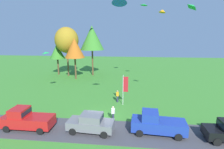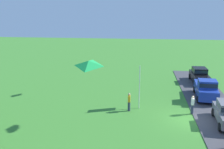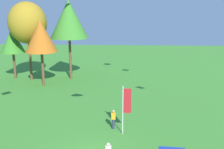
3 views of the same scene
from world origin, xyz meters
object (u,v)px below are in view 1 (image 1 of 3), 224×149
car_pickup_far_end (26,119)px  tree_center_back (92,38)px  tree_left_of_center (57,51)px  tree_far_left (67,40)px  car_pickup_mid_row (156,123)px  kite_delta_mid_center (119,1)px  kite_diamond_low_drifter (45,53)px  person_watching_sky (117,96)px  kite_delta_trailing_tail (162,11)px  flag_banner (125,86)px  person_beside_suv (113,114)px  tree_far_right (75,48)px  kite_delta_topmost (144,5)px  kite_diamond_over_trees (193,6)px  car_sedan_by_flagpole (91,122)px

car_pickup_far_end → tree_center_back: 25.82m
tree_left_of_center → tree_far_left: 3.91m
car_pickup_far_end → car_pickup_mid_row: 12.72m
tree_left_of_center → kite_delta_mid_center: (15.96, -21.82, 6.78)m
car_pickup_far_end → kite_diamond_low_drifter: (-2.33, 9.59, 5.58)m
car_pickup_far_end → kite_delta_mid_center: size_ratio=3.40×
person_watching_sky → kite_delta_trailing_tail: (6.64, 7.35, 12.17)m
car_pickup_mid_row → flag_banner: 7.69m
tree_center_back → kite_delta_mid_center: (7.62, -22.00, 3.70)m
person_beside_suv → tree_far_left: size_ratio=0.15×
car_pickup_mid_row → tree_far_right: bearing=125.0°
person_watching_sky → tree_left_of_center: bearing=133.5°
kite_delta_topmost → kite_diamond_over_trees: bearing=-69.5°
tree_center_back → tree_far_left: bearing=-169.1°
car_sedan_by_flagpole → person_beside_suv: car_sedan_by_flagpole is taller
tree_far_right → kite_diamond_low_drifter: (-0.78, -11.26, 0.06)m
flag_banner → kite_diamond_over_trees: size_ratio=4.38×
car_pickup_mid_row → tree_left_of_center: tree_left_of_center is taller
car_sedan_by_flagpole → flag_banner: size_ratio=1.10×
tree_far_left → car_sedan_by_flagpole: bearing=-65.5°
car_pickup_mid_row → kite_delta_mid_center: bearing=150.0°
car_sedan_by_flagpole → tree_center_back: bearing=101.9°
kite_delta_mid_center → kite_delta_trailing_tail: kite_delta_trailing_tail is taller
car_pickup_mid_row → person_watching_sky: size_ratio=3.00×
person_watching_sky → kite_delta_trailing_tail: 15.70m
kite_delta_topmost → kite_delta_mid_center: 16.29m
tree_left_of_center → kite_diamond_over_trees: bearing=-37.5°
tree_left_of_center → flag_banner: size_ratio=1.79×
car_sedan_by_flagpole → flag_banner: bearing=67.9°
tree_center_back → kite_delta_topmost: bearing=-29.6°
tree_far_left → tree_far_right: bearing=-46.1°
car_pickup_far_end → tree_far_right: (-1.55, 20.84, 5.52)m
kite_diamond_over_trees → car_pickup_far_end: bearing=-159.7°
car_sedan_by_flagpole → person_beside_suv: bearing=53.3°
kite_delta_topmost → kite_diamond_over_trees: kite_delta_topmost is taller
car_pickup_mid_row → tree_center_back: (-11.34, 24.15, 7.54)m
tree_center_back → flag_banner: bearing=-64.9°
tree_center_back → tree_far_right: bearing=-127.4°
person_beside_suv → kite_delta_topmost: size_ratio=1.28×
person_watching_sky → flag_banner: size_ratio=0.42×
car_sedan_by_flagpole → tree_far_right: bearing=111.3°
car_pickup_far_end → person_watching_sky: car_pickup_far_end is taller
car_pickup_far_end → tree_center_back: bearing=86.8°
car_sedan_by_flagpole → person_watching_sky: size_ratio=2.64×
car_pickup_mid_row → kite_diamond_low_drifter: (-15.04, 9.08, 5.58)m
kite_diamond_low_drifter → kite_delta_trailing_tail: bearing=19.0°
person_beside_suv → flag_banner: flag_banner is taller
kite_diamond_over_trees → kite_delta_topmost: bearing=110.5°
car_pickup_far_end → car_sedan_by_flagpole: bearing=0.7°
car_pickup_far_end → person_beside_suv: 8.80m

